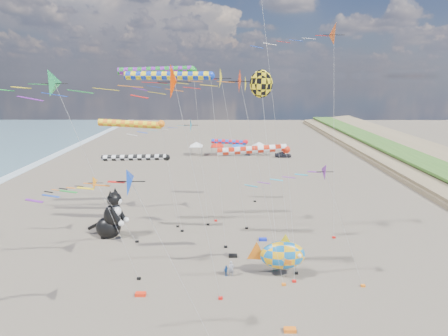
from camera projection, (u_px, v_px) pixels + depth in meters
name	position (u px, v px, depth m)	size (l,w,h in m)	color
ground	(214.00, 333.00, 25.87)	(260.00, 260.00, 0.00)	brown
delta_kite_0	(308.00, 177.00, 28.94)	(10.60, 1.59, 11.60)	#77209A
delta_kite_1	(213.00, 80.00, 38.96)	(12.39, 2.50, 19.55)	yellow
delta_kite_2	(99.00, 187.00, 38.29)	(8.61, 1.84, 7.95)	orange
delta_kite_3	(131.00, 185.00, 21.39)	(10.37, 1.96, 13.32)	blue
delta_kite_5	(222.00, 85.00, 27.27)	(12.40, 2.01, 19.14)	red
delta_kite_6	(160.00, 84.00, 25.26)	(14.18, 2.73, 19.50)	#D63400
delta_kite_7	(323.00, 37.00, 35.37)	(10.10, 2.44, 23.76)	#CF5118
delta_kite_8	(59.00, 86.00, 28.20)	(13.24, 2.38, 19.15)	#1E974C
delta_kite_9	(188.00, 128.00, 42.68)	(9.76, 2.02, 13.71)	#1D9CBE
windsock_0	(231.00, 142.00, 50.55)	(6.66, 0.68, 9.58)	red
windsock_1	(172.00, 76.00, 34.08)	(10.10, 0.85, 18.91)	#1238BD
windsock_2	(134.00, 124.00, 40.76)	(8.95, 0.87, 13.49)	orange
windsock_3	(256.00, 151.00, 30.51)	(7.74, 0.69, 12.57)	red
windsock_4	(160.00, 71.00, 39.80)	(10.18, 0.85, 19.52)	#178325
windsock_5	(137.00, 158.00, 40.42)	(9.34, 0.76, 9.70)	black
angelfish_kite	(259.00, 85.00, 33.50)	(3.74, 3.02, 19.05)	yellow
cat_inflatable	(110.00, 213.00, 40.82)	(4.42, 2.21, 5.96)	black
fish_inflatable	(282.00, 255.00, 32.68)	(5.67, 2.21, 4.38)	#136FBB
person_adult	(231.00, 269.00, 33.03)	(0.57, 0.37, 1.56)	#8F909C
child_green	(276.00, 265.00, 33.99)	(0.59, 0.46, 1.21)	#1B7848
child_blue	(226.00, 271.00, 33.17)	(0.64, 0.27, 1.09)	#20519B
kite_bag_0	(263.00, 239.00, 40.39)	(0.90, 0.44, 0.30)	#1225BD
kite_bag_1	(141.00, 294.00, 30.23)	(0.90, 0.44, 0.30)	red
kite_bag_2	(290.00, 330.00, 25.98)	(0.90, 0.44, 0.30)	orange
kite_bag_3	(233.00, 256.00, 36.71)	(0.90, 0.44, 0.30)	black
tent_row	(228.00, 142.00, 83.09)	(19.20, 4.20, 3.80)	white
parked_car	(283.00, 155.00, 81.76)	(1.54, 3.83, 1.30)	#26262D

